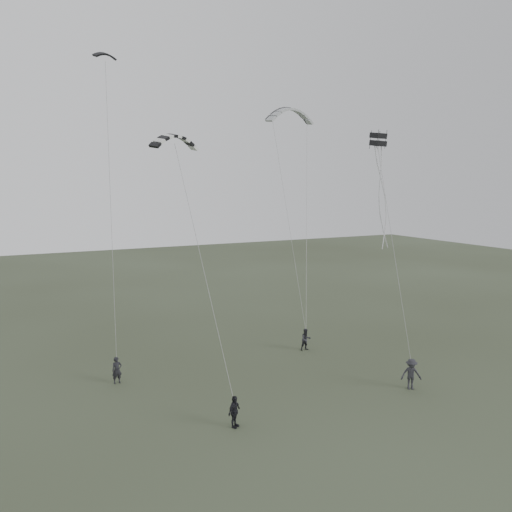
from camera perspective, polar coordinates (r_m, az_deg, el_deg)
name	(u,v)px	position (r m, az deg, el deg)	size (l,w,h in m)	color
ground	(272,412)	(26.64, 1.81, -17.35)	(140.00, 140.00, 0.00)	#313824
flyer_left	(117,370)	(30.81, -15.61, -12.46)	(0.57, 0.38, 1.58)	black
flyer_right	(306,339)	(35.50, 5.73, -9.47)	(0.75, 0.58, 1.54)	#242429
flyer_center	(234,412)	(24.83, -2.49, -17.35)	(0.91, 0.38, 1.56)	black
flyer_far	(411,374)	(30.20, 17.31, -12.75)	(1.15, 0.66, 1.77)	#242429
kite_dark_small	(105,54)	(32.24, -16.88, 21.23)	(1.33, 0.40, 0.47)	black
kite_pale_large	(290,109)	(40.13, 3.94, 16.42)	(3.94, 0.89, 1.62)	#A2A5A7
kite_striped	(174,136)	(26.93, -9.31, 13.41)	(2.68, 0.67, 1.08)	black
kite_box	(378,139)	(30.91, 13.79, 12.81)	(0.72, 0.72, 0.75)	black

